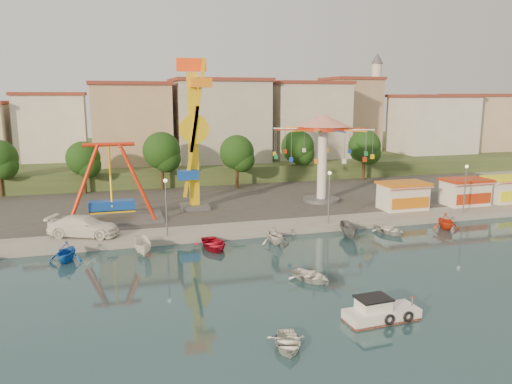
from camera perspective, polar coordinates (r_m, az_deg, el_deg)
name	(u,v)px	position (r m, az deg, el deg)	size (l,w,h in m)	color
ground	(301,283)	(36.30, 5.20, -10.35)	(200.00, 200.00, 0.00)	#15323B
quay_deck	(181,165)	(95.11, -8.62, 3.07)	(200.00, 100.00, 0.60)	#9E998E
asphalt_pad	(215,196)	(63.92, -4.68, -0.40)	(90.00, 28.00, 0.01)	#4C4944
hill_terrace	(177,156)	(99.88, -9.04, 4.12)	(200.00, 60.00, 3.00)	#384C26
pirate_ship_ride	(111,184)	(52.29, -16.26, 0.87)	(10.00, 5.00, 8.00)	#59595E
kamikaze_tower	(194,138)	(55.35, -7.07, 6.15)	(3.53, 3.10, 16.50)	#59595E
wave_swinger	(323,138)	(59.72, 7.64, 6.09)	(11.60, 11.60, 10.40)	#59595E
booth_left	(403,195)	(58.22, 16.44, -0.39)	(5.40, 3.78, 3.08)	white
booth_mid	(465,192)	(63.04, 22.78, 0.05)	(5.40, 3.78, 3.08)	white
booth_right	(507,189)	(66.97, 26.78, 0.32)	(5.40, 3.78, 3.08)	white
lamp_post_1	(166,209)	(45.75, -10.21, -1.92)	(0.14, 0.14, 5.00)	#59595E
lamp_post_2	(329,199)	(49.96, 8.34, -0.78)	(0.14, 0.14, 5.00)	#59595E
lamp_post_3	(465,190)	(58.40, 22.76, 0.18)	(0.14, 0.14, 5.00)	#59595E
tree_1	(83,158)	(68.19, -19.15, 3.65)	(4.35, 4.35, 6.80)	#382314
tree_2	(162,151)	(67.91, -10.74, 4.65)	(5.02, 5.02, 7.85)	#382314
tree_3	(237,152)	(68.24, -2.20, 4.55)	(4.68, 4.68, 7.32)	#382314
tree_4	(298,147)	(74.08, 4.78, 5.18)	(4.86, 4.86, 7.60)	#382314
tree_5	(364,146)	(76.64, 12.29, 5.13)	(4.83, 4.83, 7.54)	#382314
building_1	(50,134)	(83.44, -22.47, 6.12)	(12.33, 9.01, 8.63)	silver
building_2	(137,124)	(83.59, -13.44, 7.55)	(11.95, 9.28, 11.23)	tan
building_3	(225,130)	(82.42, -3.60, 7.07)	(12.59, 10.50, 9.20)	beige
building_4	(294,127)	(89.56, 4.41, 7.38)	(10.75, 9.23, 9.24)	beige
building_5	(367,121)	(93.39, 12.56, 7.91)	(12.77, 10.96, 11.21)	tan
building_6	(428,118)	(98.30, 19.10, 8.05)	(8.23, 8.98, 12.36)	silver
building_7	(464,125)	(109.47, 22.67, 7.10)	(11.59, 10.93, 8.76)	beige
minaret	(375,99)	(98.25, 13.50, 10.31)	(2.80, 2.80, 18.00)	silver
cabin_motorboat	(380,313)	(31.42, 13.96, -13.30)	(4.60, 2.00, 1.59)	white
rowboat_a	(311,276)	(36.74, 6.28, -9.53)	(2.36, 3.30, 0.68)	white
rowboat_b	(287,343)	(27.61, 3.61, -16.82)	(2.11, 2.95, 0.61)	white
van	(84,226)	(47.94, -19.10, -3.71)	(2.59, 6.38, 1.85)	white
moored_boat_1	(66,252)	(43.17, -20.90, -6.38)	(2.72, 3.15, 1.66)	blue
moored_boat_2	(143,247)	(43.09, -12.78, -6.12)	(1.38, 3.67, 1.42)	white
moored_boat_3	(213,244)	(43.90, -4.89, -5.95)	(2.91, 4.07, 0.84)	#B70E23
moored_boat_4	(275,235)	(45.20, 2.19, -4.93)	(2.61, 3.02, 1.59)	silver
moored_boat_5	(349,230)	(48.02, 10.60, -4.29)	(1.33, 3.55, 1.37)	slate
moored_boat_6	(390,230)	(50.18, 15.04, -4.20)	(2.53, 3.54, 0.73)	silver
moored_boat_7	(446,221)	(53.58, 20.86, -3.11)	(2.62, 3.03, 1.60)	red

